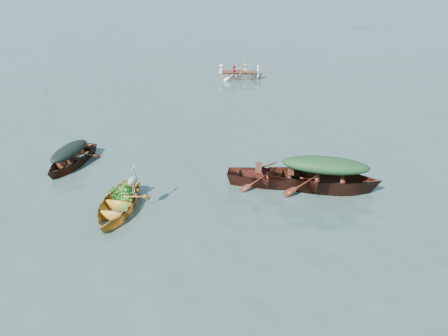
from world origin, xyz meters
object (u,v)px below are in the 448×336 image
object	(u,v)px
green_tarp_boat	(323,189)
open_wooden_boat	(274,185)
yellow_dinghy	(118,212)
rowed_boat	(240,79)
heron	(133,186)
dark_covered_boat	(72,166)

from	to	relation	value
green_tarp_boat	open_wooden_boat	bearing A→B (deg)	90.00
yellow_dinghy	open_wooden_boat	bearing A→B (deg)	26.61
green_tarp_boat	rowed_boat	size ratio (longest dim) A/B	1.30
yellow_dinghy	green_tarp_boat	bearing A→B (deg)	19.69
yellow_dinghy	heron	distance (m)	1.08
rowed_boat	heron	distance (m)	15.24
yellow_dinghy	heron	xyz separation A→B (m)	(0.52, 0.20, 0.93)
heron	open_wooden_boat	bearing A→B (deg)	29.11
yellow_dinghy	rowed_boat	world-z (taller)	yellow_dinghy
yellow_dinghy	rowed_boat	distance (m)	15.33
green_tarp_boat	heron	world-z (taller)	heron
green_tarp_boat	open_wooden_boat	size ratio (longest dim) A/B	1.16
open_wooden_boat	rowed_boat	distance (m)	13.11
dark_covered_boat	rowed_boat	xyz separation A→B (m)	(1.32, 13.28, 0.00)
yellow_dinghy	dark_covered_boat	world-z (taller)	yellow_dinghy
green_tarp_boat	open_wooden_boat	world-z (taller)	green_tarp_boat
dark_covered_boat	open_wooden_boat	distance (m)	7.36
yellow_dinghy	dark_covered_boat	xyz separation A→B (m)	(-3.40, 1.91, 0.00)
open_wooden_boat	heron	xyz separation A→B (m)	(-3.28, -3.27, 0.93)
dark_covered_boat	rowed_boat	bearing A→B (deg)	77.57
yellow_dinghy	green_tarp_boat	size ratio (longest dim) A/B	0.67
yellow_dinghy	dark_covered_boat	distance (m)	3.90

